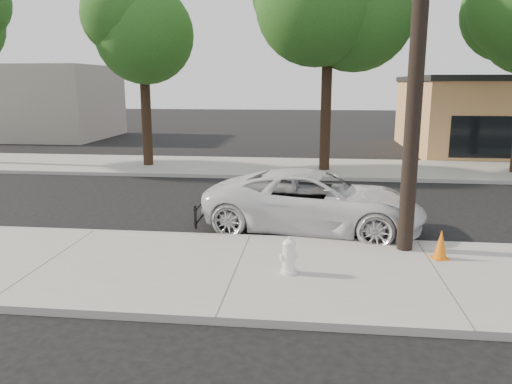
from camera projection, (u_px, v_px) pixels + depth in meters
ground at (259, 219)px, 14.33m from camera, size 120.00×120.00×0.00m
near_sidewalk at (236, 271)px, 10.14m from camera, size 90.00×4.40×0.15m
far_sidewalk at (279, 168)px, 22.56m from camera, size 90.00×5.00×0.15m
curb_near at (250, 238)px, 12.27m from camera, size 90.00×0.12×0.16m
building_far at (10, 102)px, 35.42m from camera, size 14.00×8.00×5.00m
utility_pole at (418, 39)px, 10.30m from camera, size 1.40×0.34×9.00m
tree_b at (145, 28)px, 21.47m from camera, size 4.34×4.20×8.45m
tree_c at (334, 4)px, 20.01m from camera, size 4.96×4.80×9.55m
police_cruiser at (314, 201)px, 13.08m from camera, size 5.97×3.37×1.57m
fire_hydrant at (289, 257)px, 9.78m from camera, size 0.38×0.34×0.70m
traffic_cone at (441, 245)px, 10.60m from camera, size 0.40×0.40×0.64m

